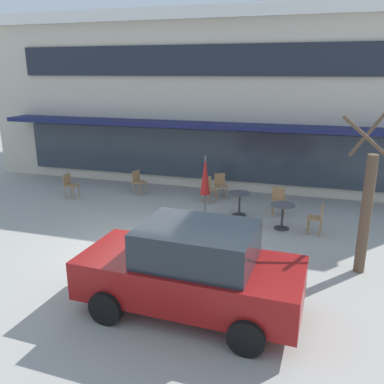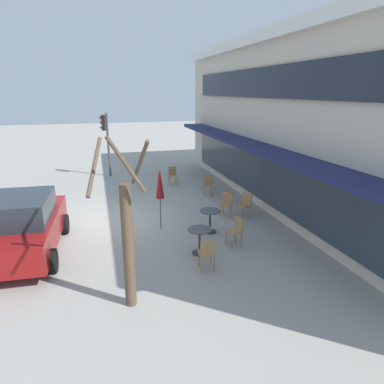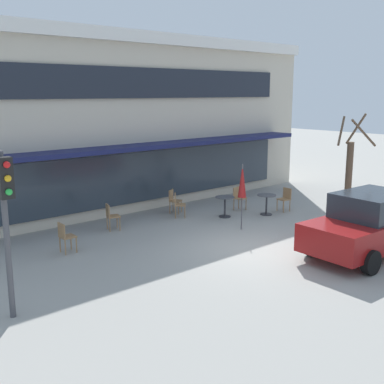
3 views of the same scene
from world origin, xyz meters
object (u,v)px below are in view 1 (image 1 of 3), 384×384
cafe_chair_2 (208,187)px  cafe_chair_5 (278,199)px  cafe_chair_0 (70,184)px  cafe_chair_1 (220,184)px  cafe_table_near_wall (240,200)px  parked_sedan (192,269)px  street_tree (367,205)px  cafe_chair_3 (318,216)px  cafe_table_streetside (283,212)px  cafe_chair_4 (138,181)px  patio_umbrella_green_folded (205,176)px

cafe_chair_2 → cafe_chair_5: size_ratio=1.00×
cafe_chair_0 → cafe_chair_5: size_ratio=1.00×
cafe_chair_0 → cafe_chair_1: same height
cafe_table_near_wall → cafe_chair_0: cafe_chair_0 is taller
cafe_chair_0 → cafe_chair_2: same height
parked_sedan → street_tree: 4.25m
cafe_chair_1 → cafe_chair_3: same height
cafe_chair_2 → cafe_table_streetside: bearing=-34.6°
cafe_chair_4 → parked_sedan: 8.03m
parked_sedan → cafe_chair_3: bearing=64.1°
cafe_chair_2 → parked_sedan: parked_sedan is taller
cafe_chair_2 → cafe_chair_4: 2.75m
cafe_chair_0 → parked_sedan: parked_sedan is taller
cafe_table_streetside → cafe_chair_4: cafe_chair_4 is taller
cafe_chair_3 → parked_sedan: size_ratio=0.21×
cafe_table_near_wall → street_tree: bearing=-41.4°
cafe_table_streetside → cafe_chair_1: cafe_chair_1 is taller
patio_umbrella_green_folded → cafe_chair_0: bearing=163.5°
cafe_chair_0 → cafe_chair_3: (8.66, -1.00, 0.00)m
cafe_chair_1 → parked_sedan: (1.12, -7.31, 0.35)m
cafe_chair_0 → cafe_chair_3: size_ratio=1.00×
cafe_chair_0 → cafe_chair_2: bearing=11.1°
cafe_chair_2 → cafe_chair_3: same height
cafe_table_near_wall → cafe_chair_3: cafe_chair_3 is taller
cafe_chair_0 → cafe_chair_5: same height
parked_sedan → street_tree: bearing=39.2°
cafe_chair_2 → parked_sedan: 6.85m
cafe_chair_5 → patio_umbrella_green_folded: bearing=-134.5°
patio_umbrella_green_folded → cafe_chair_5: 2.95m
parked_sedan → street_tree: size_ratio=1.14×
cafe_table_near_wall → cafe_table_streetside: 1.61m
cafe_table_streetside → parked_sedan: parked_sedan is taller
cafe_table_streetside → cafe_chair_2: size_ratio=0.85×
cafe_table_streetside → cafe_chair_1: bearing=134.2°
cafe_table_streetside → patio_umbrella_green_folded: patio_umbrella_green_folded is taller
parked_sedan → cafe_chair_1: bearing=98.7°
cafe_table_near_wall → cafe_chair_3: size_ratio=0.85×
cafe_table_streetside → street_tree: 3.12m
parked_sedan → street_tree: street_tree is taller
patio_umbrella_green_folded → parked_sedan: patio_umbrella_green_folded is taller
cafe_chair_2 → cafe_chair_0: bearing=-168.9°
cafe_chair_3 → cafe_chair_0: bearing=173.4°
patio_umbrella_green_folded → cafe_chair_4: 4.46m
cafe_chair_1 → cafe_chair_4: bearing=-171.4°
cafe_chair_5 → cafe_chair_2: bearing=165.2°
cafe_chair_4 → cafe_chair_2: bearing=-3.3°
cafe_table_near_wall → patio_umbrella_green_folded: size_ratio=0.35×
patio_umbrella_green_folded → street_tree: size_ratio=0.58×
cafe_chair_0 → cafe_chair_4: bearing=27.1°
cafe_chair_2 → street_tree: bearing=-41.0°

